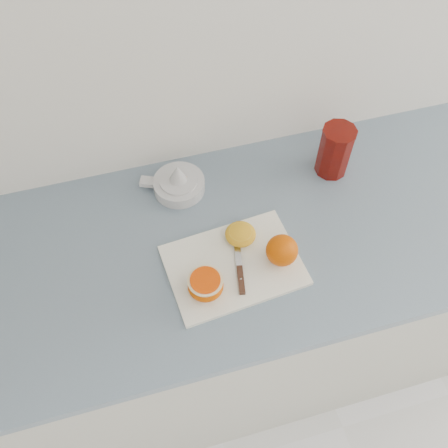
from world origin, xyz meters
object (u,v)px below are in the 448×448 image
Objects in this scene: counter at (256,305)px; red_tumbler at (335,152)px; citrus_juicer at (178,183)px; half_orange at (206,285)px; cutting_board at (234,265)px.

red_tumbler is at bearing 31.70° from counter.
citrus_juicer is 1.15× the size of red_tumbler.
citrus_juicer is (0.01, 0.32, -0.01)m from half_orange.
half_orange is at bearing -91.18° from citrus_juicer.
red_tumbler is (0.42, -0.04, 0.04)m from citrus_juicer.
cutting_board is 1.84× the size of citrus_juicer.
citrus_juicer is (-0.08, 0.27, 0.02)m from cutting_board.
red_tumbler is at bearing -5.98° from citrus_juicer.
counter is 0.47m from cutting_board.
citrus_juicer is (-0.18, 0.19, 0.47)m from counter.
counter is 7.79× the size of cutting_board.
half_orange is at bearing -147.19° from red_tumbler.
red_tumbler reaches higher than cutting_board.
red_tumbler is (0.24, 0.15, 0.51)m from counter.
half_orange is at bearing -149.04° from cutting_board.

